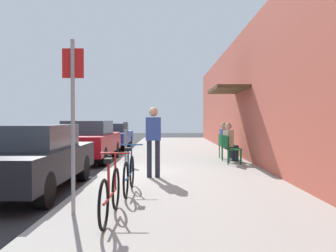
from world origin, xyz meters
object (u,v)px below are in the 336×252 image
(bicycle_0, at_px, (112,194))
(seated_patron_1, at_px, (231,141))
(parked_car_2, at_px, (113,135))
(cafe_chair_1, at_px, (229,146))
(cafe_chair_0, at_px, (233,148))
(pedestrian_standing, at_px, (155,136))
(parked_car_0, at_px, (31,157))
(parking_meter, at_px, (127,139))
(cafe_chair_2, at_px, (225,144))
(street_sign, at_px, (74,112))
(bicycle_1, at_px, (130,174))
(seated_patron_2, at_px, (226,139))
(parked_car_1, at_px, (89,140))

(bicycle_0, relative_size, seated_patron_1, 1.33)
(parked_car_2, xyz_separation_m, cafe_chair_1, (4.93, -6.45, -0.07))
(cafe_chair_0, height_order, seated_patron_1, seated_patron_1)
(cafe_chair_0, height_order, cafe_chair_1, same)
(bicycle_0, height_order, pedestrian_standing, pedestrian_standing)
(pedestrian_standing, bearing_deg, seated_patron_1, 53.57)
(pedestrian_standing, bearing_deg, parked_car_0, -156.30)
(parked_car_0, xyz_separation_m, pedestrian_standing, (2.56, 1.12, 0.39))
(parking_meter, height_order, cafe_chair_2, parking_meter)
(parked_car_0, distance_m, cafe_chair_2, 7.26)
(street_sign, relative_size, cafe_chair_2, 2.99)
(bicycle_1, distance_m, seated_patron_1, 5.79)
(parking_meter, relative_size, cafe_chair_1, 1.52)
(parked_car_0, distance_m, cafe_chair_1, 6.60)
(cafe_chair_2, height_order, seated_patron_2, seated_patron_2)
(parking_meter, height_order, bicycle_1, parking_meter)
(cafe_chair_0, height_order, pedestrian_standing, pedestrian_standing)
(parked_car_1, xyz_separation_m, cafe_chair_1, (4.93, -1.04, -0.14))
(parking_meter, distance_m, street_sign, 6.17)
(parked_car_2, bearing_deg, parked_car_0, -90.00)
(parked_car_1, xyz_separation_m, bicycle_0, (2.10, -7.88, -0.28))
(bicycle_1, distance_m, cafe_chair_1, 5.73)
(parked_car_1, relative_size, street_sign, 1.69)
(cafe_chair_0, bearing_deg, street_sign, -120.42)
(cafe_chair_0, xyz_separation_m, cafe_chair_2, (-0.00, 1.68, 0.00))
(parking_meter, bearing_deg, seated_patron_2, 22.19)
(bicycle_0, relative_size, cafe_chair_0, 1.97)
(bicycle_1, bearing_deg, cafe_chair_0, 57.18)
(parking_meter, relative_size, bicycle_1, 0.77)
(bicycle_1, bearing_deg, parked_car_1, 109.65)
(cafe_chair_1, bearing_deg, seated_patron_1, 19.78)
(cafe_chair_0, bearing_deg, seated_patron_1, 85.54)
(parked_car_2, relative_size, seated_patron_1, 3.41)
(bicycle_0, bearing_deg, parking_meter, 94.91)
(parked_car_0, distance_m, parking_meter, 4.24)
(seated_patron_1, xyz_separation_m, seated_patron_2, (-0.00, 0.93, 0.00))
(parked_car_0, relative_size, cafe_chair_2, 5.06)
(parked_car_1, bearing_deg, parked_car_2, 90.00)
(seated_patron_1, distance_m, pedestrian_standing, 4.10)
(parked_car_1, relative_size, pedestrian_standing, 2.59)
(parked_car_2, xyz_separation_m, bicycle_1, (2.16, -11.47, -0.21))
(parked_car_1, xyz_separation_m, seated_patron_1, (4.99, -1.02, 0.06))
(seated_patron_1, xyz_separation_m, cafe_chair_2, (-0.06, 0.92, -0.19))
(seated_patron_2, xyz_separation_m, pedestrian_standing, (-2.42, -4.22, 0.30))
(bicycle_0, height_order, cafe_chair_0, bicycle_0)
(bicycle_0, distance_m, seated_patron_1, 7.45)
(street_sign, distance_m, bicycle_1, 2.05)
(seated_patron_2, bearing_deg, parking_meter, -157.81)
(parked_car_2, distance_m, cafe_chair_1, 8.12)
(cafe_chair_0, bearing_deg, bicycle_0, -114.84)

